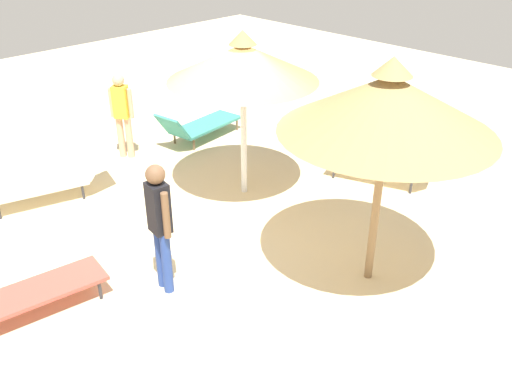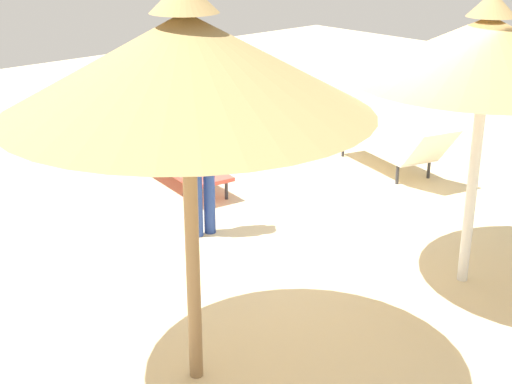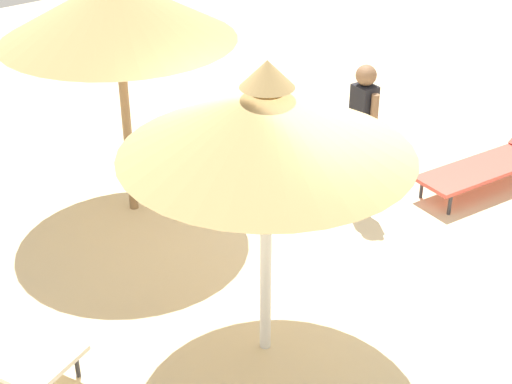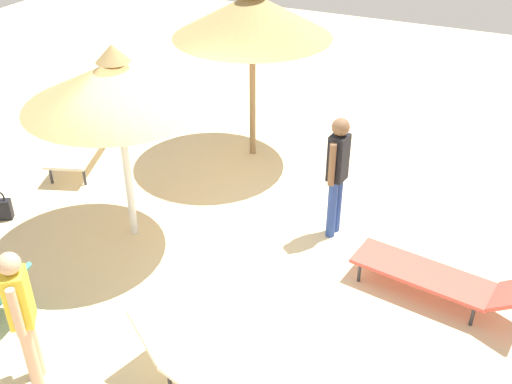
{
  "view_description": "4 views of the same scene",
  "coord_description": "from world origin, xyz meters",
  "px_view_note": "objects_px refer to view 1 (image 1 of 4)",
  "views": [
    {
      "loc": [
        -5.83,
        4.73,
        4.57
      ],
      "look_at": [
        -0.97,
        -0.09,
        0.84
      ],
      "focal_mm": 38.43,
      "sensor_mm": 36.0,
      "label": 1
    },
    {
      "loc": [
        -5.61,
        -4.53,
        3.41
      ],
      "look_at": [
        -0.93,
        0.63,
        0.76
      ],
      "focal_mm": 51.94,
      "sensor_mm": 36.0,
      "label": 2
    },
    {
      "loc": [
        4.34,
        -4.72,
        4.69
      ],
      "look_at": [
        -0.79,
        -0.23,
        0.87
      ],
      "focal_mm": 53.38,
      "sensor_mm": 36.0,
      "label": 3
    },
    {
      "loc": [
        6.06,
        3.57,
        5.07
      ],
      "look_at": [
        -0.26,
        0.61,
        0.81
      ],
      "focal_mm": 42.74,
      "sensor_mm": 36.0,
      "label": 4
    }
  ],
  "objects_px": {
    "parasol_umbrella_far_right": "(389,104)",
    "lounge_chair_center": "(198,125)",
    "person_standing_far_left": "(122,111)",
    "handbag": "(297,141)",
    "parasol_umbrella_front": "(243,63)",
    "lounge_chair_edge": "(393,160)",
    "person_standing_near_right": "(160,221)",
    "lounge_chair_near_left": "(11,297)",
    "lounge_chair_back": "(54,179)"
  },
  "relations": [
    {
      "from": "parasol_umbrella_far_right",
      "to": "lounge_chair_center",
      "type": "distance_m",
      "value": 5.83
    },
    {
      "from": "lounge_chair_edge",
      "to": "handbag",
      "type": "bearing_deg",
      "value": 2.2
    },
    {
      "from": "parasol_umbrella_far_right",
      "to": "lounge_chair_edge",
      "type": "bearing_deg",
      "value": -62.78
    },
    {
      "from": "lounge_chair_edge",
      "to": "lounge_chair_near_left",
      "type": "bearing_deg",
      "value": 79.35
    },
    {
      "from": "person_standing_near_right",
      "to": "person_standing_far_left",
      "type": "bearing_deg",
      "value": -26.5
    },
    {
      "from": "lounge_chair_center",
      "to": "person_standing_far_left",
      "type": "relative_size",
      "value": 1.23
    },
    {
      "from": "parasol_umbrella_far_right",
      "to": "lounge_chair_near_left",
      "type": "relative_size",
      "value": 1.34
    },
    {
      "from": "lounge_chair_near_left",
      "to": "parasol_umbrella_front",
      "type": "bearing_deg",
      "value": -84.46
    },
    {
      "from": "lounge_chair_near_left",
      "to": "handbag",
      "type": "distance_m",
      "value": 6.35
    },
    {
      "from": "parasol_umbrella_far_right",
      "to": "person_standing_near_right",
      "type": "distance_m",
      "value": 3.07
    },
    {
      "from": "parasol_umbrella_far_right",
      "to": "lounge_chair_near_left",
      "type": "height_order",
      "value": "parasol_umbrella_far_right"
    },
    {
      "from": "parasol_umbrella_front",
      "to": "handbag",
      "type": "height_order",
      "value": "parasol_umbrella_front"
    },
    {
      "from": "parasol_umbrella_front",
      "to": "lounge_chair_back",
      "type": "xyz_separation_m",
      "value": [
        2.08,
        2.44,
        -1.9
      ]
    },
    {
      "from": "person_standing_far_left",
      "to": "handbag",
      "type": "distance_m",
      "value": 3.5
    },
    {
      "from": "lounge_chair_near_left",
      "to": "lounge_chair_back",
      "type": "bearing_deg",
      "value": -35.89
    },
    {
      "from": "person_standing_near_right",
      "to": "parasol_umbrella_far_right",
      "type": "bearing_deg",
      "value": -129.67
    },
    {
      "from": "handbag",
      "to": "parasol_umbrella_far_right",
      "type": "bearing_deg",
      "value": 144.31
    },
    {
      "from": "parasol_umbrella_far_right",
      "to": "person_standing_near_right",
      "type": "height_order",
      "value": "parasol_umbrella_far_right"
    },
    {
      "from": "parasol_umbrella_front",
      "to": "lounge_chair_center",
      "type": "bearing_deg",
      "value": -20.88
    },
    {
      "from": "parasol_umbrella_far_right",
      "to": "person_standing_far_left",
      "type": "bearing_deg",
      "value": 1.59
    },
    {
      "from": "parasol_umbrella_front",
      "to": "lounge_chair_center",
      "type": "xyz_separation_m",
      "value": [
        2.31,
        -0.88,
        -1.93
      ]
    },
    {
      "from": "lounge_chair_center",
      "to": "person_standing_near_right",
      "type": "relative_size",
      "value": 1.14
    },
    {
      "from": "lounge_chair_center",
      "to": "person_standing_far_left",
      "type": "height_order",
      "value": "person_standing_far_left"
    },
    {
      "from": "parasol_umbrella_far_right",
      "to": "lounge_chair_center",
      "type": "xyz_separation_m",
      "value": [
        5.25,
        -1.37,
        -2.11
      ]
    },
    {
      "from": "lounge_chair_edge",
      "to": "person_standing_far_left",
      "type": "xyz_separation_m",
      "value": [
        4.29,
        2.75,
        0.51
      ]
    },
    {
      "from": "parasol_umbrella_far_right",
      "to": "parasol_umbrella_front",
      "type": "distance_m",
      "value": 2.99
    },
    {
      "from": "lounge_chair_edge",
      "to": "handbag",
      "type": "xyz_separation_m",
      "value": [
        2.16,
        0.08,
        -0.26
      ]
    },
    {
      "from": "lounge_chair_back",
      "to": "lounge_chair_edge",
      "type": "relative_size",
      "value": 0.99
    },
    {
      "from": "parasol_umbrella_front",
      "to": "lounge_chair_center",
      "type": "relative_size",
      "value": 1.35
    },
    {
      "from": "parasol_umbrella_front",
      "to": "lounge_chair_back",
      "type": "bearing_deg",
      "value": 49.53
    },
    {
      "from": "lounge_chair_back",
      "to": "person_standing_near_right",
      "type": "relative_size",
      "value": 1.17
    },
    {
      "from": "lounge_chair_back",
      "to": "lounge_chair_near_left",
      "type": "height_order",
      "value": "lounge_chair_back"
    },
    {
      "from": "handbag",
      "to": "parasol_umbrella_front",
      "type": "bearing_deg",
      "value": 105.35
    },
    {
      "from": "lounge_chair_center",
      "to": "handbag",
      "type": "xyz_separation_m",
      "value": [
        -1.76,
        -1.14,
        -0.16
      ]
    },
    {
      "from": "lounge_chair_back",
      "to": "lounge_chair_edge",
      "type": "bearing_deg",
      "value": -129.06
    },
    {
      "from": "lounge_chair_near_left",
      "to": "lounge_chair_edge",
      "type": "xyz_separation_m",
      "value": [
        -1.2,
        -6.35,
        0.1
      ]
    },
    {
      "from": "lounge_chair_near_left",
      "to": "person_standing_near_right",
      "type": "distance_m",
      "value": 1.97
    },
    {
      "from": "lounge_chair_edge",
      "to": "lounge_chair_center",
      "type": "height_order",
      "value": "lounge_chair_edge"
    },
    {
      "from": "lounge_chair_edge",
      "to": "person_standing_near_right",
      "type": "bearing_deg",
      "value": 85.09
    },
    {
      "from": "person_standing_far_left",
      "to": "person_standing_near_right",
      "type": "height_order",
      "value": "person_standing_near_right"
    },
    {
      "from": "lounge_chair_back",
      "to": "handbag",
      "type": "distance_m",
      "value": 4.72
    },
    {
      "from": "lounge_chair_near_left",
      "to": "person_standing_near_right",
      "type": "xyz_separation_m",
      "value": [
        -0.79,
        -1.67,
        0.7
      ]
    },
    {
      "from": "parasol_umbrella_far_right",
      "to": "lounge_chair_center",
      "type": "relative_size",
      "value": 1.47
    },
    {
      "from": "parasol_umbrella_front",
      "to": "lounge_chair_edge",
      "type": "bearing_deg",
      "value": -127.34
    },
    {
      "from": "parasol_umbrella_far_right",
      "to": "handbag",
      "type": "xyz_separation_m",
      "value": [
        3.5,
        -2.51,
        -2.27
      ]
    },
    {
      "from": "handbag",
      "to": "lounge_chair_edge",
      "type": "bearing_deg",
      "value": -177.8
    },
    {
      "from": "lounge_chair_edge",
      "to": "person_standing_near_right",
      "type": "xyz_separation_m",
      "value": [
        0.4,
        4.69,
        0.6
      ]
    },
    {
      "from": "person_standing_far_left",
      "to": "parasol_umbrella_far_right",
      "type": "bearing_deg",
      "value": -178.41
    },
    {
      "from": "lounge_chair_near_left",
      "to": "lounge_chair_edge",
      "type": "bearing_deg",
      "value": -100.65
    },
    {
      "from": "lounge_chair_back",
      "to": "parasol_umbrella_front",
      "type": "bearing_deg",
      "value": -130.47
    }
  ]
}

